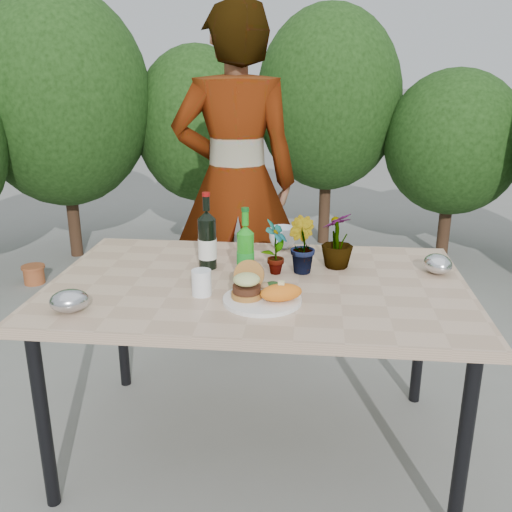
# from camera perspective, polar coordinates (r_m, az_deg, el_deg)

# --- Properties ---
(ground) EXTENTS (80.00, 80.00, 0.00)m
(ground) POSITION_cam_1_polar(r_m,az_deg,el_deg) (2.58, 0.19, -18.31)
(ground) COLOR slate
(ground) RESTS_ON ground
(patio_table) EXTENTS (1.60, 1.00, 0.75)m
(patio_table) POSITION_cam_1_polar(r_m,az_deg,el_deg) (2.23, 0.21, -3.92)
(patio_table) COLOR tan
(patio_table) RESTS_ON ground
(shrub_hedge) EXTENTS (6.79, 5.01, 2.15)m
(shrub_hedge) POSITION_cam_1_polar(r_m,az_deg,el_deg) (3.72, 1.36, 11.86)
(shrub_hedge) COLOR #382316
(shrub_hedge) RESTS_ON ground
(dinner_plate) EXTENTS (0.28, 0.28, 0.01)m
(dinner_plate) POSITION_cam_1_polar(r_m,az_deg,el_deg) (2.02, 0.62, -4.40)
(dinner_plate) COLOR white
(dinner_plate) RESTS_ON patio_table
(burger_stack) EXTENTS (0.11, 0.16, 0.11)m
(burger_stack) POSITION_cam_1_polar(r_m,az_deg,el_deg) (2.02, -0.88, -2.75)
(burger_stack) COLOR #B7722D
(burger_stack) RESTS_ON dinner_plate
(sweet_potato) EXTENTS (0.17, 0.12, 0.06)m
(sweet_potato) POSITION_cam_1_polar(r_m,az_deg,el_deg) (1.98, 2.53, -3.68)
(sweet_potato) COLOR orange
(sweet_potato) RESTS_ON dinner_plate
(grilled_veg) EXTENTS (0.08, 0.05, 0.03)m
(grilled_veg) POSITION_cam_1_polar(r_m,az_deg,el_deg) (2.10, 1.33, -2.93)
(grilled_veg) COLOR olive
(grilled_veg) RESTS_ON dinner_plate
(wine_bottle) EXTENTS (0.08, 0.08, 0.32)m
(wine_bottle) POSITION_cam_1_polar(r_m,az_deg,el_deg) (2.33, -4.89, 1.53)
(wine_bottle) COLOR black
(wine_bottle) RESTS_ON patio_table
(sparkling_water) EXTENTS (0.07, 0.07, 0.28)m
(sparkling_water) POSITION_cam_1_polar(r_m,az_deg,el_deg) (2.21, -1.06, 0.29)
(sparkling_water) COLOR #1D901A
(sparkling_water) RESTS_ON patio_table
(plastic_cup) EXTENTS (0.07, 0.07, 0.09)m
(plastic_cup) POSITION_cam_1_polar(r_m,az_deg,el_deg) (2.07, -5.46, -2.67)
(plastic_cup) COLOR white
(plastic_cup) RESTS_ON patio_table
(seedling_left) EXTENTS (0.12, 0.14, 0.22)m
(seedling_left) POSITION_cam_1_polar(r_m,az_deg,el_deg) (2.25, 1.97, 0.87)
(seedling_left) COLOR #20551D
(seedling_left) RESTS_ON patio_table
(seedling_mid) EXTENTS (0.15, 0.16, 0.22)m
(seedling_mid) POSITION_cam_1_polar(r_m,az_deg,el_deg) (2.28, 4.52, 1.09)
(seedling_mid) COLOR #245B1F
(seedling_mid) RESTS_ON patio_table
(seedling_right) EXTENTS (0.18, 0.18, 0.23)m
(seedling_right) POSITION_cam_1_polar(r_m,az_deg,el_deg) (2.35, 8.15, 1.57)
(seedling_right) COLOR #2A6020
(seedling_right) RESTS_ON patio_table
(blue_bowl) EXTENTS (0.16, 0.16, 0.10)m
(blue_bowl) POSITION_cam_1_polar(r_m,az_deg,el_deg) (2.60, 2.68, 1.86)
(blue_bowl) COLOR silver
(blue_bowl) RESTS_ON patio_table
(foil_packet_left) EXTENTS (0.16, 0.15, 0.08)m
(foil_packet_left) POSITION_cam_1_polar(r_m,az_deg,el_deg) (2.03, -18.15, -4.29)
(foil_packet_left) COLOR #ADAFB4
(foil_packet_left) RESTS_ON patio_table
(foil_packet_right) EXTENTS (0.14, 0.16, 0.08)m
(foil_packet_right) POSITION_cam_1_polar(r_m,az_deg,el_deg) (2.40, 17.71, -0.75)
(foil_packet_right) COLOR silver
(foil_packet_right) RESTS_ON patio_table
(person) EXTENTS (0.74, 0.54, 1.87)m
(person) POSITION_cam_1_polar(r_m,az_deg,el_deg) (3.14, -2.04, 7.31)
(person) COLOR #96634B
(person) RESTS_ON ground
(terracotta_pot) EXTENTS (0.17, 0.17, 0.14)m
(terracotta_pot) POSITION_cam_1_polar(r_m,az_deg,el_deg) (4.54, -21.33, -1.72)
(terracotta_pot) COLOR #A25029
(terracotta_pot) RESTS_ON ground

